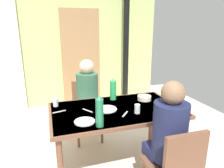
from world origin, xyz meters
TOP-DOWN VIEW (x-y plane):
  - ground_plane at (0.00, 0.00)m, footprint 5.88×5.88m
  - wall_back at (0.00, 2.26)m, footprint 4.24×0.10m
  - door_wooden at (0.42, 2.18)m, footprint 0.80×0.05m
  - stove_pipe_column at (1.33, 1.91)m, footprint 0.12×0.12m
  - dining_table at (0.43, -0.10)m, footprint 1.46×0.86m
  - chair_near_diner at (0.70, -0.88)m, footprint 0.40×0.40m
  - chair_far_diner at (0.24, 0.68)m, footprint 0.40×0.40m
  - person_near_diner at (0.70, -0.75)m, footprint 0.30×0.37m
  - person_far_diner at (0.24, 0.55)m, footprint 0.30×0.37m
  - water_bottle_green_near at (0.50, 0.20)m, footprint 0.08×0.08m
  - water_bottle_green_far at (0.15, -0.45)m, footprint 0.07×0.07m
  - serving_bowl_center at (0.86, 0.07)m, footprint 0.17×0.17m
  - dinner_plate_near_left at (0.32, -0.09)m, footprint 0.23×0.23m
  - dinner_plate_near_right at (0.99, -0.19)m, footprint 0.23×0.23m
  - dinner_plate_far_center at (0.03, -0.32)m, footprint 0.20×0.20m
  - drinking_glass_by_near_diner at (-0.21, 0.19)m, footprint 0.06×0.06m
  - drinking_glass_by_far_diner at (0.61, -0.28)m, footprint 0.06×0.06m
  - cutlery_knife_near at (0.48, -0.27)m, footprint 0.11×0.12m
  - cutlery_fork_near at (-0.18, 0.01)m, footprint 0.15×0.05m
  - cutlery_knife_far at (0.12, -0.06)m, footprint 0.10×0.13m

SIDE VIEW (x-z plane):
  - ground_plane at x=0.00m, z-range 0.00..0.00m
  - chair_near_diner at x=0.70m, z-range 0.06..0.93m
  - chair_far_diner at x=0.24m, z-range 0.06..0.93m
  - dining_table at x=0.43m, z-range 0.30..1.05m
  - cutlery_knife_near at x=0.48m, z-range 0.75..0.75m
  - cutlery_fork_near at x=-0.18m, z-range 0.75..0.75m
  - cutlery_knife_far at x=0.12m, z-range 0.75..0.75m
  - dinner_plate_near_left at x=0.32m, z-range 0.75..0.76m
  - dinner_plate_near_right at x=0.99m, z-range 0.75..0.76m
  - dinner_plate_far_center at x=0.03m, z-range 0.75..0.76m
  - serving_bowl_center at x=0.86m, z-range 0.75..0.80m
  - person_near_diner at x=0.70m, z-range 0.40..1.17m
  - person_far_diner at x=0.24m, z-range 0.40..1.17m
  - drinking_glass_by_near_diner at x=-0.21m, z-range 0.75..0.84m
  - drinking_glass_by_far_diner at x=0.61m, z-range 0.75..0.85m
  - water_bottle_green_near at x=0.50m, z-range 0.74..1.02m
  - water_bottle_green_far at x=0.15m, z-range 0.74..1.04m
  - door_wooden at x=0.42m, z-range 0.00..2.00m
  - wall_back at x=0.00m, z-range 0.00..2.60m
  - stove_pipe_column at x=1.33m, z-range 0.00..2.60m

